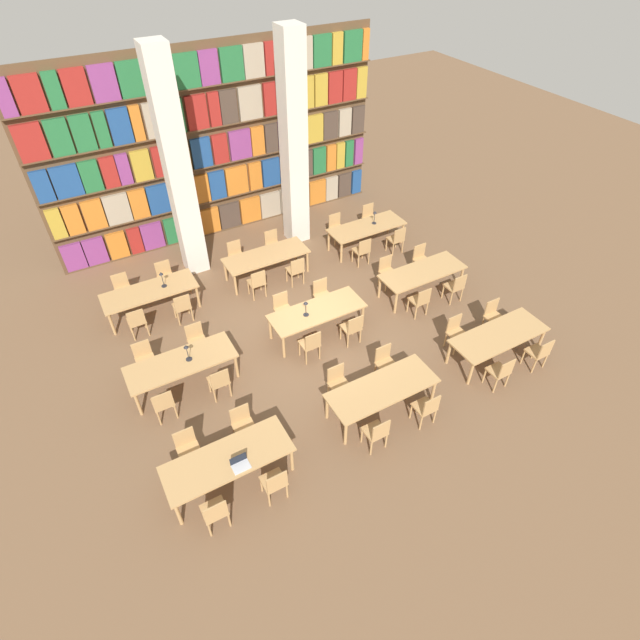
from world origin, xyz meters
name	(u,v)px	position (x,y,z in m)	size (l,w,h in m)	color
ground_plane	(315,333)	(0.00, 0.00, 0.00)	(40.00, 40.00, 0.00)	brown
bookshelf_bank	(218,147)	(0.01, 5.82, 2.68)	(10.23, 0.35, 5.50)	brown
pillar_left	(178,171)	(-1.66, 4.19, 3.00)	(0.61, 0.61, 6.00)	silver
pillar_center	(294,145)	(1.66, 4.19, 3.00)	(0.61, 0.61, 6.00)	silver
reading_table_0	(228,460)	(-3.36, -2.81, 0.65)	(2.38, 0.90, 0.72)	tan
chair_0	(215,512)	(-3.91, -3.54, 0.49)	(0.42, 0.40, 0.89)	tan
chair_1	(188,448)	(-3.91, -2.07, 0.49)	(0.42, 0.40, 0.89)	tan
chair_2	(275,483)	(-2.77, -3.54, 0.49)	(0.42, 0.40, 0.89)	tan
chair_3	(243,424)	(-2.77, -2.07, 0.49)	(0.42, 0.40, 0.89)	tan
laptop	(240,464)	(-3.21, -3.07, 0.76)	(0.32, 0.22, 0.21)	silver
reading_table_1	(382,389)	(0.06, -2.81, 0.65)	(2.38, 0.90, 0.72)	tan
chair_4	(377,432)	(-0.56, -3.54, 0.49)	(0.42, 0.40, 0.89)	tan
chair_5	(338,383)	(-0.56, -2.07, 0.49)	(0.42, 0.40, 0.89)	tan
chair_6	(426,408)	(0.67, -3.54, 0.49)	(0.42, 0.40, 0.89)	tan
chair_7	(385,362)	(0.67, -2.07, 0.49)	(0.42, 0.40, 0.89)	tan
reading_table_2	(499,336)	(3.33, -2.81, 0.65)	(2.38, 0.90, 0.72)	tan
chair_8	(501,371)	(2.73, -3.55, 0.49)	(0.42, 0.40, 0.89)	tan
chair_9	(456,332)	(2.73, -2.08, 0.49)	(0.42, 0.40, 0.89)	tan
chair_10	(539,352)	(3.93, -3.55, 0.49)	(0.42, 0.40, 0.89)	tan
chair_11	(493,315)	(3.93, -2.08, 0.49)	(0.42, 0.40, 0.89)	tan
reading_table_3	(181,364)	(-3.36, -0.04, 0.65)	(2.38, 0.90, 0.72)	tan
chair_12	(163,403)	(-4.00, -0.77, 0.49)	(0.42, 0.40, 0.89)	tan
chair_13	(145,358)	(-4.00, 0.70, 0.49)	(0.42, 0.40, 0.89)	tan
chair_14	(219,381)	(-2.78, -0.77, 0.49)	(0.42, 0.40, 0.89)	tan
chair_15	(197,340)	(-2.78, 0.70, 0.49)	(0.42, 0.40, 0.89)	tan
desk_lamp_0	(187,350)	(-3.18, -0.06, 1.01)	(0.14, 0.14, 0.43)	#232328
reading_table_4	(317,313)	(0.07, 0.00, 0.65)	(2.38, 0.90, 0.72)	tan
chair_16	(311,344)	(-0.51, -0.74, 0.49)	(0.42, 0.40, 0.89)	tan
chair_17	(283,308)	(-0.51, 0.73, 0.49)	(0.42, 0.40, 0.89)	tan
chair_18	(352,328)	(0.63, -0.74, 0.49)	(0.42, 0.40, 0.89)	tan
chair_19	(322,294)	(0.63, 0.73, 0.49)	(0.42, 0.40, 0.89)	tan
desk_lamp_1	(306,306)	(-0.24, -0.02, 1.01)	(0.14, 0.14, 0.43)	#232328
reading_table_5	(422,273)	(3.33, 0.02, 0.65)	(2.38, 0.90, 0.72)	tan
chair_20	(420,300)	(2.71, -0.71, 0.49)	(0.42, 0.40, 0.89)	tan
chair_21	(387,271)	(2.71, 0.76, 0.49)	(0.42, 0.40, 0.89)	tan
chair_22	(455,286)	(3.89, -0.71, 0.49)	(0.42, 0.40, 0.89)	tan
chair_23	(421,259)	(3.89, 0.76, 0.49)	(0.42, 0.40, 0.89)	tan
reading_table_6	(150,292)	(-3.30, 2.79, 0.65)	(2.38, 0.90, 0.72)	tan
chair_24	(137,321)	(-3.85, 2.06, 0.49)	(0.42, 0.40, 0.89)	tan
chair_25	(123,289)	(-3.85, 3.53, 0.49)	(0.42, 0.40, 0.89)	tan
chair_26	(182,306)	(-2.70, 2.06, 0.49)	(0.42, 0.40, 0.89)	tan
chair_27	(166,276)	(-2.70, 3.53, 0.49)	(0.42, 0.40, 0.89)	tan
desk_lamp_2	(162,277)	(-2.90, 2.77, 1.02)	(0.14, 0.14, 0.44)	#232328
reading_table_7	(266,257)	(-0.02, 2.77, 0.65)	(2.38, 0.90, 0.72)	tan
chair_28	(257,282)	(-0.63, 2.04, 0.49)	(0.42, 0.40, 0.89)	tan
chair_29	(236,255)	(-0.63, 3.51, 0.49)	(0.42, 0.40, 0.89)	tan
chair_30	(296,270)	(0.53, 2.04, 0.49)	(0.42, 0.40, 0.89)	tan
chair_31	(273,244)	(0.53, 3.51, 0.49)	(0.42, 0.40, 0.89)	tan
reading_table_8	(367,228)	(3.28, 2.68, 0.65)	(2.38, 0.90, 0.72)	tan
chair_32	(362,250)	(2.66, 1.94, 0.49)	(0.42, 0.40, 0.89)	tan
chair_33	(336,227)	(2.66, 3.42, 0.49)	(0.42, 0.40, 0.89)	tan
chair_34	(397,239)	(3.89, 1.94, 0.49)	(0.42, 0.40, 0.89)	tan
chair_35	(369,217)	(3.89, 3.42, 0.49)	(0.42, 0.40, 0.89)	tan
desk_lamp_3	(375,215)	(3.57, 2.71, 1.00)	(0.14, 0.14, 0.42)	#232328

